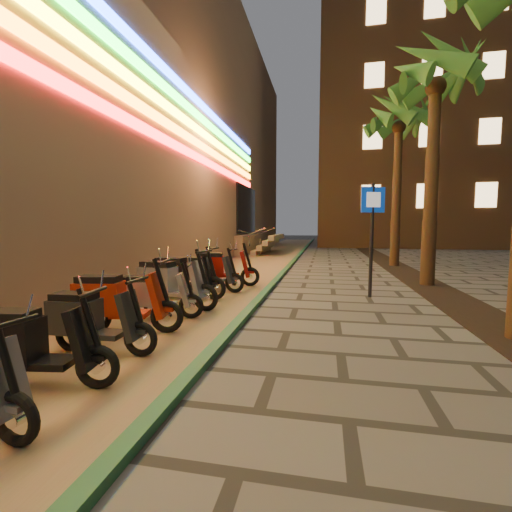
% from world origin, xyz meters
% --- Properties ---
extents(ground, '(120.00, 120.00, 0.00)m').
position_xyz_m(ground, '(0.00, 0.00, 0.00)').
color(ground, '#474442').
rests_on(ground, ground).
extents(parking_strip, '(3.40, 60.00, 0.01)m').
position_xyz_m(parking_strip, '(-2.60, 10.00, 0.01)').
color(parking_strip, '#8C7251').
rests_on(parking_strip, ground).
extents(green_curb, '(0.18, 60.00, 0.10)m').
position_xyz_m(green_curb, '(-0.90, 10.00, 0.05)').
color(green_curb, '#225B38').
rests_on(green_curb, ground).
extents(planting_strip, '(1.20, 40.00, 0.02)m').
position_xyz_m(planting_strip, '(3.60, 5.00, 0.01)').
color(planting_strip, black).
rests_on(planting_strip, ground).
extents(apartment_block, '(18.00, 16.06, 25.00)m').
position_xyz_m(apartment_block, '(9.00, 32.00, 12.50)').
color(apartment_block, brown).
rests_on(apartment_block, ground).
extents(palm_c, '(2.97, 3.02, 6.91)m').
position_xyz_m(palm_c, '(3.60, 7.00, 5.73)').
color(palm_c, '#472D19').
rests_on(palm_c, ground).
extents(palm_d, '(2.97, 3.02, 7.16)m').
position_xyz_m(palm_d, '(3.60, 12.00, 5.94)').
color(palm_d, '#472D19').
rests_on(palm_d, ground).
extents(pedestrian_sign, '(0.58, 0.27, 2.79)m').
position_xyz_m(pedestrian_sign, '(1.72, 4.88, 1.81)').
color(pedestrian_sign, black).
rests_on(pedestrian_sign, ground).
extents(scooter_4, '(1.59, 0.64, 1.11)m').
position_xyz_m(scooter_4, '(-2.54, -0.84, 0.48)').
color(scooter_4, black).
rests_on(scooter_4, ground).
extents(scooter_5, '(1.55, 0.54, 1.10)m').
position_xyz_m(scooter_5, '(-2.57, 0.18, 0.48)').
color(scooter_5, black).
rests_on(scooter_5, ground).
extents(scooter_6, '(1.77, 0.77, 1.24)m').
position_xyz_m(scooter_6, '(-2.76, 1.07, 0.54)').
color(scooter_6, black).
rests_on(scooter_6, ground).
extents(scooter_7, '(1.52, 0.77, 1.08)m').
position_xyz_m(scooter_7, '(-2.59, 1.94, 0.47)').
color(scooter_7, black).
rests_on(scooter_7, ground).
extents(scooter_8, '(1.85, 0.75, 1.30)m').
position_xyz_m(scooter_8, '(-2.68, 2.85, 0.56)').
color(scooter_8, black).
rests_on(scooter_8, ground).
extents(scooter_9, '(1.83, 0.64, 1.29)m').
position_xyz_m(scooter_9, '(-2.83, 3.84, 0.56)').
color(scooter_9, black).
rests_on(scooter_9, ground).
extents(scooter_10, '(1.70, 0.59, 1.20)m').
position_xyz_m(scooter_10, '(-2.53, 4.77, 0.52)').
color(scooter_10, black).
rests_on(scooter_10, ground).
extents(scooter_11, '(1.82, 0.85, 1.28)m').
position_xyz_m(scooter_11, '(-2.38, 5.59, 0.56)').
color(scooter_11, black).
rests_on(scooter_11, ground).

